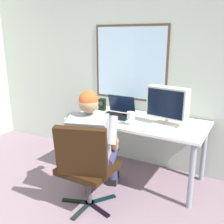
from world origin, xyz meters
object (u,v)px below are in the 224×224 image
object	(u,v)px
office_chair	(85,163)
desk_speaker	(102,104)
desk	(137,127)
crt_monitor	(167,103)
wine_glass	(131,116)
person_seated	(93,143)
laptop	(119,110)

from	to	relation	value
office_chair	desk_speaker	size ratio (longest dim) A/B	6.07
desk	crt_monitor	distance (m)	0.49
crt_monitor	wine_glass	distance (m)	0.42
person_seated	crt_monitor	distance (m)	0.92
person_seated	wine_glass	world-z (taller)	person_seated
person_seated	crt_monitor	xyz separation A→B (m)	(0.58, 0.62, 0.36)
office_chair	laptop	bearing A→B (deg)	97.92
desk	wine_glass	distance (m)	0.28
wine_glass	desk_speaker	world-z (taller)	desk_speaker
desk	desk_speaker	world-z (taller)	desk_speaker
laptop	desk_speaker	size ratio (longest dim) A/B	2.34
person_seated	wine_glass	size ratio (longest dim) A/B	8.07
office_chair	person_seated	size ratio (longest dim) A/B	0.78
office_chair	wine_glass	world-z (taller)	office_chair
office_chair	laptop	xyz separation A→B (m)	(-0.13, 0.92, 0.28)
desk_speaker	desk	bearing A→B (deg)	-15.56
wine_glass	desk_speaker	size ratio (longest dim) A/B	0.97
crt_monitor	desk_speaker	xyz separation A→B (m)	(-0.94, 0.17, -0.17)
office_chair	person_seated	bearing A→B (deg)	106.42
desk	laptop	bearing A→B (deg)	168.69
office_chair	laptop	world-z (taller)	laptop
office_chair	person_seated	world-z (taller)	person_seated
office_chair	desk_speaker	world-z (taller)	office_chair
office_chair	wine_glass	bearing A→B (deg)	76.12
person_seated	crt_monitor	size ratio (longest dim) A/B	2.58
crt_monitor	laptop	xyz separation A→B (m)	(-0.64, 0.06, -0.18)
office_chair	person_seated	distance (m)	0.27
wine_glass	desk_speaker	distance (m)	0.70
desk	person_seated	world-z (taller)	person_seated
crt_monitor	desk_speaker	distance (m)	0.97
laptop	desk_speaker	bearing A→B (deg)	160.62
person_seated	wine_glass	xyz separation A→B (m)	(0.23, 0.42, 0.22)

